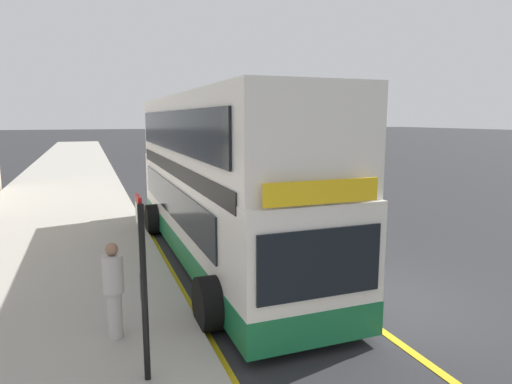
{
  "coord_description": "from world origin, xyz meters",
  "views": [
    {
      "loc": [
        -5.71,
        -7.33,
        3.81
      ],
      "look_at": [
        -1.21,
        4.55,
        1.71
      ],
      "focal_mm": 31.27,
      "sensor_mm": 36.0,
      "label": 1
    }
  ],
  "objects_px": {
    "double_decker_bus": "(218,184)",
    "parked_car_teal_far": "(171,147)",
    "parked_car_black_kerbside": "(193,155)",
    "bus_stop_sign": "(143,273)",
    "parked_car_maroon_distant": "(169,141)",
    "pedestrian_further_back": "(114,287)"
  },
  "relations": [
    {
      "from": "parked_car_black_kerbside",
      "to": "double_decker_bus",
      "type": "bearing_deg",
      "value": -102.97
    },
    {
      "from": "double_decker_bus",
      "to": "parked_car_black_kerbside",
      "type": "xyz_separation_m",
      "value": [
        4.97,
        24.95,
        -1.27
      ]
    },
    {
      "from": "parked_car_maroon_distant",
      "to": "pedestrian_further_back",
      "type": "height_order",
      "value": "pedestrian_further_back"
    },
    {
      "from": "bus_stop_sign",
      "to": "parked_car_teal_far",
      "type": "xyz_separation_m",
      "value": [
        7.64,
        41.06,
        -0.89
      ]
    },
    {
      "from": "double_decker_bus",
      "to": "parked_car_maroon_distant",
      "type": "bearing_deg",
      "value": 81.71
    },
    {
      "from": "double_decker_bus",
      "to": "bus_stop_sign",
      "type": "distance_m",
      "value": 6.08
    },
    {
      "from": "parked_car_teal_far",
      "to": "parked_car_black_kerbside",
      "type": "bearing_deg",
      "value": 87.64
    },
    {
      "from": "bus_stop_sign",
      "to": "parked_car_teal_far",
      "type": "distance_m",
      "value": 41.78
    },
    {
      "from": "double_decker_bus",
      "to": "parked_car_teal_far",
      "type": "height_order",
      "value": "double_decker_bus"
    },
    {
      "from": "double_decker_bus",
      "to": "parked_car_black_kerbside",
      "type": "bearing_deg",
      "value": 78.74
    },
    {
      "from": "double_decker_bus",
      "to": "pedestrian_further_back",
      "type": "relative_size",
      "value": 6.97
    },
    {
      "from": "pedestrian_further_back",
      "to": "parked_car_teal_far",
      "type": "bearing_deg",
      "value": 78.63
    },
    {
      "from": "parked_car_maroon_distant",
      "to": "parked_car_black_kerbside",
      "type": "height_order",
      "value": "same"
    },
    {
      "from": "parked_car_maroon_distant",
      "to": "parked_car_teal_far",
      "type": "distance_m",
      "value": 14.85
    },
    {
      "from": "double_decker_bus",
      "to": "pedestrian_further_back",
      "type": "xyz_separation_m",
      "value": [
        -2.98,
        -4.1,
        -1.03
      ]
    },
    {
      "from": "bus_stop_sign",
      "to": "parked_car_teal_far",
      "type": "bearing_deg",
      "value": 79.46
    },
    {
      "from": "double_decker_bus",
      "to": "parked_car_black_kerbside",
      "type": "height_order",
      "value": "double_decker_bus"
    },
    {
      "from": "bus_stop_sign",
      "to": "pedestrian_further_back",
      "type": "bearing_deg",
      "value": 104.02
    },
    {
      "from": "bus_stop_sign",
      "to": "parked_car_black_kerbside",
      "type": "height_order",
      "value": "bus_stop_sign"
    },
    {
      "from": "bus_stop_sign",
      "to": "parked_car_black_kerbside",
      "type": "xyz_separation_m",
      "value": [
        7.6,
        30.42,
        -0.89
      ]
    },
    {
      "from": "double_decker_bus",
      "to": "parked_car_maroon_distant",
      "type": "distance_m",
      "value": 50.81
    },
    {
      "from": "bus_stop_sign",
      "to": "double_decker_bus",
      "type": "bearing_deg",
      "value": 64.25
    }
  ]
}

